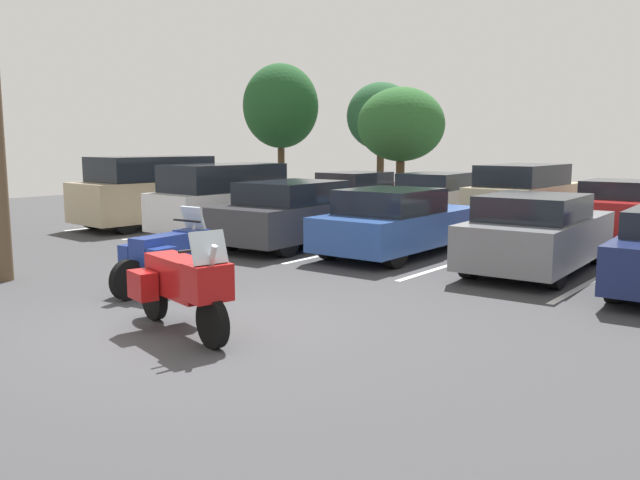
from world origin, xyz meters
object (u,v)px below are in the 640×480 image
(car_charcoal, at_px, (298,214))
(car_far_red, at_px, (623,208))
(car_white, at_px, (232,199))
(car_far_maroon, at_px, (362,194))
(car_tan, at_px, (156,191))
(car_far_silver, at_px, (438,197))
(car_grey, at_px, (537,234))
(car_blue, at_px, (398,223))
(motorcycle_second, at_px, (167,253))
(car_far_champagne, at_px, (525,196))
(motorcycle_touring, at_px, (184,284))

(car_charcoal, relative_size, car_far_red, 1.07)
(car_white, relative_size, car_far_maroon, 0.97)
(car_far_red, bearing_deg, car_far_maroon, -176.65)
(car_white, relative_size, car_charcoal, 1.00)
(car_tan, xyz_separation_m, car_far_silver, (5.74, 6.34, -0.27))
(car_far_silver, bearing_deg, car_far_maroon, -174.41)
(car_grey, xyz_separation_m, car_far_maroon, (-8.13, 5.92, -0.02))
(car_blue, height_order, car_grey, car_grey)
(motorcycle_second, height_order, car_blue, car_blue)
(car_charcoal, bearing_deg, car_far_red, 50.47)
(car_far_silver, distance_m, car_far_champagne, 2.70)
(car_blue, relative_size, car_far_red, 1.01)
(motorcycle_second, bearing_deg, car_white, 127.09)
(car_far_champagne, bearing_deg, motorcycle_second, -96.81)
(car_tan, xyz_separation_m, car_white, (2.87, 0.24, -0.10))
(car_far_silver, xyz_separation_m, car_far_champagne, (2.68, 0.28, 0.15))
(car_tan, height_order, car_far_silver, car_tan)
(car_charcoal, height_order, car_grey, car_charcoal)
(car_tan, relative_size, car_far_champagne, 1.03)
(car_white, distance_m, car_grey, 8.30)
(car_tan, distance_m, car_far_red, 12.90)
(motorcycle_touring, xyz_separation_m, car_far_champagne, (-0.78, 13.33, 0.24))
(motorcycle_second, xyz_separation_m, car_charcoal, (-1.45, 5.04, 0.13))
(car_charcoal, bearing_deg, car_far_champagne, 67.16)
(car_grey, bearing_deg, car_far_champagne, 113.07)
(motorcycle_touring, height_order, car_white, car_white)
(car_grey, relative_size, car_far_maroon, 0.89)
(motorcycle_touring, bearing_deg, car_far_red, 81.80)
(car_white, distance_m, car_blue, 5.25)
(car_grey, bearing_deg, car_white, 179.46)
(car_grey, xyz_separation_m, car_far_silver, (-5.43, 6.18, 0.02))
(car_white, bearing_deg, car_far_champagne, 49.00)
(car_far_silver, bearing_deg, car_charcoal, -91.61)
(car_far_champagne, xyz_separation_m, car_far_red, (2.69, -0.07, -0.20))
(motorcycle_touring, relative_size, car_far_champagne, 0.47)
(motorcycle_touring, height_order, car_far_red, car_far_red)
(car_white, xyz_separation_m, car_far_silver, (2.86, 6.10, -0.18))
(car_white, bearing_deg, car_grey, -0.54)
(car_white, relative_size, car_grey, 1.09)
(car_white, xyz_separation_m, car_grey, (8.30, -0.08, -0.20))
(motorcycle_second, height_order, car_far_silver, car_far_silver)
(car_grey, bearing_deg, motorcycle_second, -127.71)
(car_blue, bearing_deg, car_far_red, 64.99)
(car_white, xyz_separation_m, car_far_red, (8.24, 6.31, -0.22))
(motorcycle_second, xyz_separation_m, car_blue, (1.11, 5.35, 0.08))
(car_blue, xyz_separation_m, car_grey, (3.05, 0.03, 0.02))
(car_grey, height_order, car_far_red, car_grey)
(car_tan, xyz_separation_m, car_far_red, (11.11, 6.55, -0.32))
(motorcycle_touring, bearing_deg, car_white, 132.28)
(car_far_silver, xyz_separation_m, car_far_red, (5.37, 0.21, -0.05))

